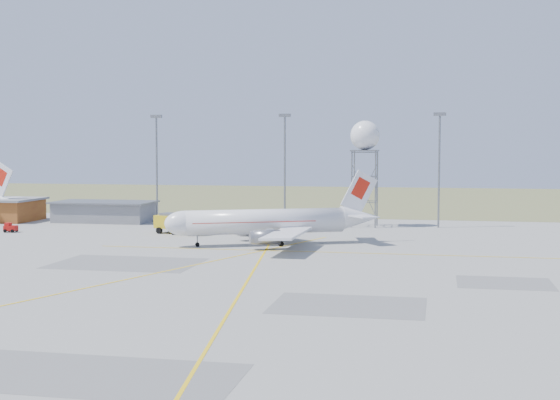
% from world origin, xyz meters
% --- Properties ---
extents(ground, '(400.00, 400.00, 0.00)m').
position_xyz_m(ground, '(0.00, 0.00, 0.00)').
color(ground, gray).
rests_on(ground, ground).
extents(grass_strip, '(400.00, 120.00, 0.03)m').
position_xyz_m(grass_strip, '(0.00, 140.00, 0.01)').
color(grass_strip, '#596236').
rests_on(grass_strip, ground).
extents(building_grey, '(19.00, 10.00, 3.90)m').
position_xyz_m(building_grey, '(-45.00, 64.00, 1.97)').
color(building_grey, gray).
rests_on(building_grey, ground).
extents(mast_a, '(2.20, 0.50, 20.50)m').
position_xyz_m(mast_a, '(-35.00, 66.00, 12.07)').
color(mast_a, slate).
rests_on(mast_a, ground).
extents(mast_b, '(2.20, 0.50, 20.50)m').
position_xyz_m(mast_b, '(-10.00, 66.00, 12.07)').
color(mast_b, slate).
rests_on(mast_b, ground).
extents(mast_c, '(2.20, 0.50, 20.50)m').
position_xyz_m(mast_c, '(18.00, 66.00, 12.07)').
color(mast_c, slate).
rests_on(mast_c, ground).
extents(airliner_main, '(30.69, 28.58, 10.99)m').
position_xyz_m(airliner_main, '(-6.60, 36.50, 3.37)').
color(airliner_main, silver).
rests_on(airliner_main, ground).
extents(radar_tower, '(5.28, 5.28, 19.12)m').
position_xyz_m(radar_tower, '(4.86, 65.22, 10.73)').
color(radar_tower, slate).
rests_on(radar_tower, ground).
extents(fire_truck, '(9.20, 5.69, 3.49)m').
position_xyz_m(fire_truck, '(-23.84, 47.13, 1.68)').
color(fire_truck, gold).
rests_on(fire_truck, ground).
extents(baggage_tug, '(2.16, 1.77, 1.62)m').
position_xyz_m(baggage_tug, '(-52.94, 43.87, 0.61)').
color(baggage_tug, '#AD0F0C').
rests_on(baggage_tug, ground).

